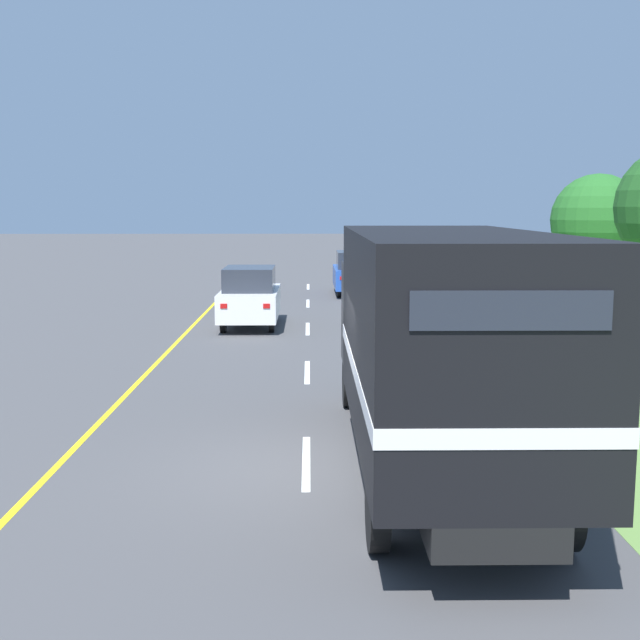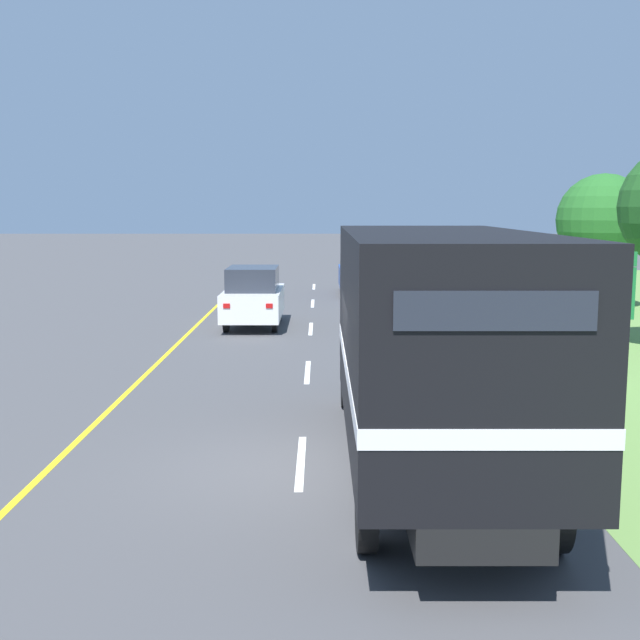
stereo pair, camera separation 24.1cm
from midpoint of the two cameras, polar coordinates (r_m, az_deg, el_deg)
The scene contains 12 objects.
ground_plane at distance 12.02m, azimuth -1.57°, elevation -10.45°, with size 200.00×200.00×0.00m, color #444447.
edge_line_yellow at distance 22.13m, azimuth -10.84°, elevation -1.97°, with size 0.12×52.91×0.01m, color yellow.
centre_dash_near at distance 12.28m, azimuth -1.56°, elevation -10.03°, with size 0.12×2.60×0.01m, color white.
centre_dash_mid_a at distance 18.66m, azimuth -1.29°, elevation -3.71°, with size 0.12×2.60×0.01m, color white.
centre_dash_mid_b at distance 25.16m, azimuth -1.16°, elevation -0.62°, with size 0.12×2.60×0.01m, color white.
centre_dash_far at distance 31.70m, azimuth -1.08°, elevation 1.19°, with size 0.12×2.60×0.01m, color white.
centre_dash_farthest at distance 38.26m, azimuth -1.03°, elevation 2.39°, with size 0.12×2.60×0.01m, color white.
horse_trailer_truck at distance 11.40m, azimuth 7.70°, elevation -1.35°, with size 2.44×8.71×3.50m.
lead_car_white at distance 25.62m, azimuth -5.27°, elevation 1.67°, with size 1.80×4.05×1.91m.
lead_car_blue_ahead at distance 34.88m, azimuth 2.29°, elevation 3.39°, with size 1.80×4.15×1.88m.
highway_sign at distance 18.46m, azimuth 18.18°, elevation 1.55°, with size 2.07×0.09×2.85m.
roadside_tree_mid at distance 31.88m, azimuth 18.91°, elevation 6.75°, with size 3.42×3.42×5.03m.
Camera 1 is at (0.05, -11.39, 3.83)m, focal length 45.00 mm.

